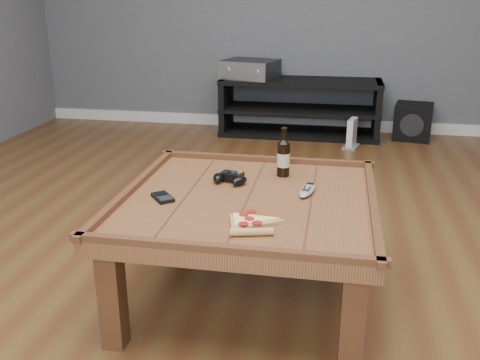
% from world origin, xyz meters
% --- Properties ---
extents(ground, '(6.00, 6.00, 0.00)m').
position_xyz_m(ground, '(0.00, 0.00, 0.00)').
color(ground, '#4E2B16').
rests_on(ground, ground).
extents(baseboard, '(5.00, 0.02, 0.10)m').
position_xyz_m(baseboard, '(0.00, 2.99, 0.05)').
color(baseboard, silver).
rests_on(baseboard, ground).
extents(coffee_table, '(1.03, 1.03, 0.48)m').
position_xyz_m(coffee_table, '(0.00, 0.00, 0.39)').
color(coffee_table, '#513117').
rests_on(coffee_table, ground).
extents(media_console, '(1.40, 0.45, 0.50)m').
position_xyz_m(media_console, '(0.00, 2.75, 0.25)').
color(media_console, black).
rests_on(media_console, ground).
extents(beer_bottle, '(0.06, 0.06, 0.22)m').
position_xyz_m(beer_bottle, '(0.11, 0.29, 0.54)').
color(beer_bottle, black).
rests_on(beer_bottle, coffee_table).
extents(game_controller, '(0.17, 0.13, 0.05)m').
position_xyz_m(game_controller, '(-0.11, 0.16, 0.47)').
color(game_controller, black).
rests_on(game_controller, coffee_table).
extents(pizza_slice, '(0.22, 0.30, 0.03)m').
position_xyz_m(pizza_slice, '(0.05, -0.27, 0.46)').
color(pizza_slice, '#AF8D4C').
rests_on(pizza_slice, coffee_table).
extents(smartphone, '(0.12, 0.13, 0.02)m').
position_xyz_m(smartphone, '(-0.33, -0.08, 0.46)').
color(smartphone, black).
rests_on(smartphone, coffee_table).
extents(remote_control, '(0.08, 0.18, 0.03)m').
position_xyz_m(remote_control, '(0.23, 0.09, 0.46)').
color(remote_control, '#8F929B').
rests_on(remote_control, coffee_table).
extents(av_receiver, '(0.53, 0.48, 0.16)m').
position_xyz_m(av_receiver, '(-0.45, 2.74, 0.58)').
color(av_receiver, black).
rests_on(av_receiver, media_console).
extents(subwoofer, '(0.36, 0.36, 0.31)m').
position_xyz_m(subwoofer, '(0.99, 2.80, 0.15)').
color(subwoofer, black).
rests_on(subwoofer, ground).
extents(game_console, '(0.15, 0.21, 0.24)m').
position_xyz_m(game_console, '(0.46, 2.41, 0.11)').
color(game_console, gray).
rests_on(game_console, ground).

